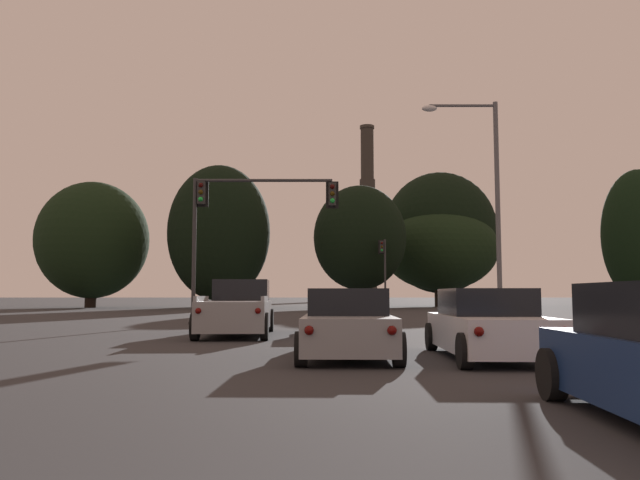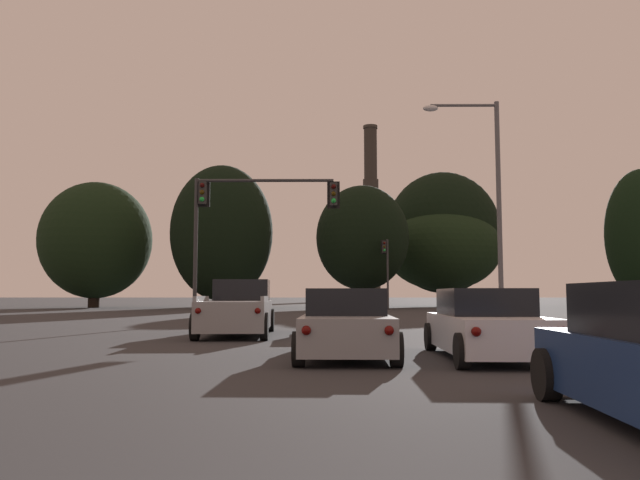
{
  "view_description": "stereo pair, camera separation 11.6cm",
  "coord_description": "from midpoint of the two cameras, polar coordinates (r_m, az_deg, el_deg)",
  "views": [
    {
      "loc": [
        -0.45,
        -1.6,
        1.3
      ],
      "look_at": [
        -0.57,
        37.34,
        4.73
      ],
      "focal_mm": 35.0,
      "sensor_mm": 36.0,
      "label": 1
    },
    {
      "loc": [
        -0.33,
        -1.6,
        1.3
      ],
      "look_at": [
        -0.57,
        37.34,
        4.73
      ],
      "focal_mm": 35.0,
      "sensor_mm": 36.0,
      "label": 2
    }
  ],
  "objects": [
    {
      "name": "treeline_far_right",
      "position": [
        67.27,
        -19.95,
        -0.01
      ],
      "size": [
        11.27,
        10.14,
        12.77
      ],
      "color": "black",
      "rests_on": "ground_plane"
    },
    {
      "name": "sedan_right_lane_second",
      "position": [
        13.37,
        15.02,
        -7.56
      ],
      "size": [
        2.09,
        4.74,
        1.43
      ],
      "rotation": [
        0.0,
        0.0,
        -0.02
      ],
      "color": "silver",
      "rests_on": "ground_plane"
    },
    {
      "name": "sedan_center_lane_front",
      "position": [
        20.97,
        2.06,
        -6.75
      ],
      "size": [
        2.19,
        4.78,
        1.43
      ],
      "rotation": [
        0.0,
        0.0,
        0.05
      ],
      "color": "gray",
      "rests_on": "ground_plane"
    },
    {
      "name": "treeline_far_left",
      "position": [
        71.4,
        11.04,
        0.66
      ],
      "size": [
        12.74,
        11.47,
        15.1
      ],
      "color": "black",
      "rests_on": "ground_plane"
    },
    {
      "name": "traffic_light_overhead_left",
      "position": [
        28.55,
        -7.07,
        2.64
      ],
      "size": [
        6.74,
        0.5,
        6.6
      ],
      "color": "#2D2D30",
      "rests_on": "ground_plane"
    },
    {
      "name": "traffic_light_far_right",
      "position": [
        55.82,
        5.96,
        -2.15
      ],
      "size": [
        0.78,
        0.5,
        6.24
      ],
      "color": "#2D2D30",
      "rests_on": "ground_plane"
    },
    {
      "name": "sedan_center_lane_second",
      "position": [
        13.32,
        2.47,
        -7.74
      ],
      "size": [
        2.08,
        4.74,
        1.43
      ],
      "rotation": [
        0.0,
        0.0,
        -0.02
      ],
      "color": "gray",
      "rests_on": "ground_plane"
    },
    {
      "name": "treeline_center_right",
      "position": [
        61.31,
        -9.09,
        0.67
      ],
      "size": [
        9.92,
        8.93,
        13.93
      ],
      "color": "black",
      "rests_on": "ground_plane"
    },
    {
      "name": "street_lamp",
      "position": [
        26.88,
        15.02,
        4.55
      ],
      "size": [
        3.2,
        0.36,
        9.39
      ],
      "color": "#56565B",
      "rests_on": "ground_plane"
    },
    {
      "name": "pickup_truck_left_lane_front",
      "position": [
        20.53,
        -7.49,
        -6.37
      ],
      "size": [
        2.4,
        5.58,
        1.82
      ],
      "rotation": [
        0.0,
        0.0,
        0.04
      ],
      "color": "gray",
      "rests_on": "ground_plane"
    },
    {
      "name": "smokestack",
      "position": [
        150.55,
        4.54,
        0.86
      ],
      "size": [
        6.99,
        6.99,
        42.49
      ],
      "color": "#2B2722",
      "rests_on": "ground_plane"
    },
    {
      "name": "treeline_right_mid",
      "position": [
        60.45,
        3.78,
        0.21
      ],
      "size": [
        8.96,
        8.07,
        11.9
      ],
      "color": "black",
      "rests_on": "ground_plane"
    },
    {
      "name": "treeline_center_left",
      "position": [
        69.48,
        11.02,
        -0.82
      ],
      "size": [
        12.66,
        11.39,
        10.87
      ],
      "color": "black",
      "rests_on": "ground_plane"
    }
  ]
}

